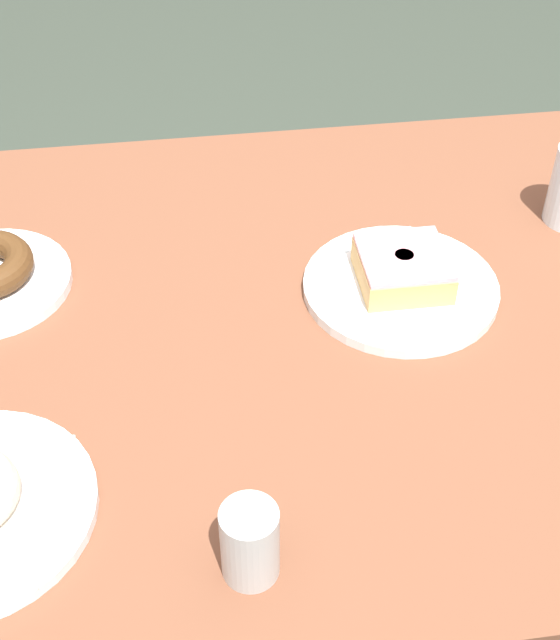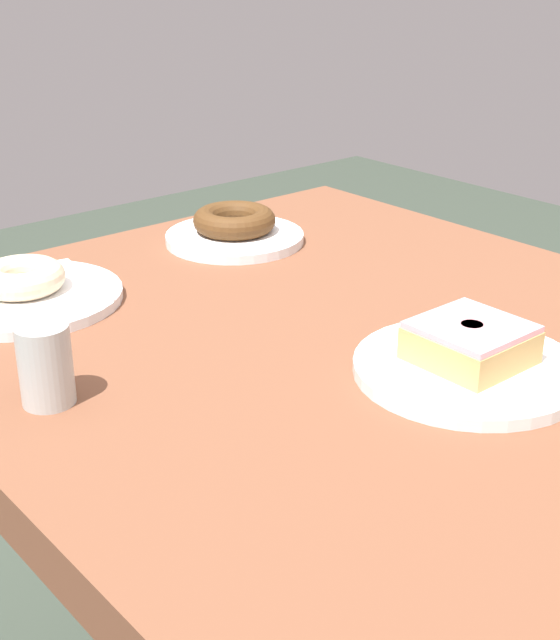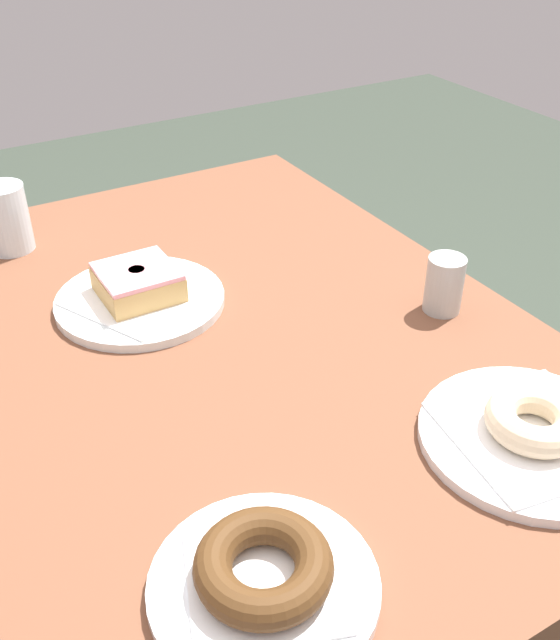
% 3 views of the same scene
% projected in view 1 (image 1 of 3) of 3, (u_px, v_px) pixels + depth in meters
% --- Properties ---
extents(table, '(1.01, 0.82, 0.77)m').
position_uv_depth(table, '(304.00, 369.00, 1.05)').
color(table, brown).
rests_on(table, ground_plane).
extents(plate_glazed_square, '(0.23, 0.23, 0.01)m').
position_uv_depth(plate_glazed_square, '(400.00, 287.00, 1.02)').
color(plate_glazed_square, white).
rests_on(plate_glazed_square, table).
extents(napkin_glazed_square, '(0.21, 0.21, 0.00)m').
position_uv_depth(napkin_glazed_square, '(401.00, 282.00, 1.02)').
color(napkin_glazed_square, white).
rests_on(napkin_glazed_square, plate_glazed_square).
extents(donut_glazed_square, '(0.10, 0.10, 0.04)m').
position_uv_depth(donut_glazed_square, '(403.00, 268.00, 1.00)').
color(donut_glazed_square, tan).
rests_on(donut_glazed_square, napkin_glazed_square).
extents(sugar_jar, '(0.05, 0.05, 0.08)m').
position_uv_depth(sugar_jar, '(250.00, 543.00, 0.73)').
color(sugar_jar, '#B0B6B3').
rests_on(sugar_jar, table).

